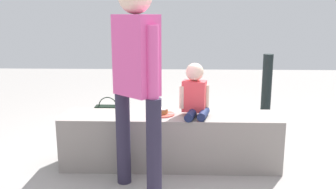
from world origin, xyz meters
TOP-DOWN VIEW (x-y plane):
  - ground_plane at (0.00, 0.00)m, footprint 12.00×12.00m
  - concrete_ledge at (0.00, 0.00)m, footprint 2.01×0.44m
  - child_seated at (0.22, -0.01)m, footprint 0.28×0.34m
  - adult_standing at (-0.25, -0.50)m, footprint 0.39×0.38m
  - cake_plate at (-0.07, -0.00)m, footprint 0.22×0.22m
  - gift_bag at (0.33, 0.67)m, footprint 0.21×0.09m
  - railing_post at (1.06, 0.79)m, footprint 0.36×0.36m
  - water_bottle_near_gift at (-0.64, 1.11)m, footprint 0.07×0.07m
  - water_bottle_far_side at (0.68, 1.19)m, footprint 0.07×0.07m
  - party_cup_red at (0.43, 0.39)m, footprint 0.09×0.09m
  - cake_box_white at (-0.40, 0.89)m, footprint 0.38×0.40m
  - handbag_black_leather at (-0.84, 1.29)m, footprint 0.32×0.14m

SIDE VIEW (x-z plane):
  - ground_plane at x=0.00m, z-range 0.00..0.00m
  - cake_box_white at x=-0.40m, z-range 0.00..0.11m
  - party_cup_red at x=0.43m, z-range 0.00..0.12m
  - water_bottle_near_gift at x=-0.64m, z-range -0.01..0.20m
  - water_bottle_far_side at x=0.68m, z-range -0.01..0.20m
  - handbag_black_leather at x=-0.84m, z-range -0.05..0.31m
  - gift_bag at x=0.33m, z-range -0.02..0.30m
  - concrete_ledge at x=0.00m, z-range 0.00..0.49m
  - railing_post at x=1.06m, z-range -0.13..0.84m
  - cake_plate at x=-0.07m, z-range 0.48..0.55m
  - child_seated at x=0.22m, z-range 0.46..0.95m
  - adult_standing at x=-0.25m, z-range 0.17..1.83m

